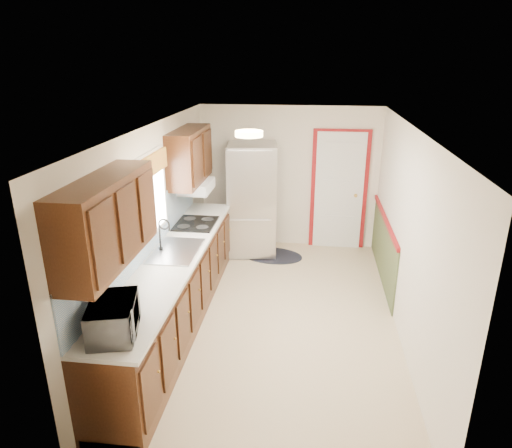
# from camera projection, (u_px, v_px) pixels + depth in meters

# --- Properties ---
(room_shell) EXTENTS (3.20, 5.20, 2.52)m
(room_shell) POSITION_uv_depth(u_px,v_px,m) (277.00, 230.00, 5.42)
(room_shell) COLOR #CDB890
(room_shell) RESTS_ON ground
(kitchen_run) EXTENTS (0.63, 4.00, 2.20)m
(kitchen_run) POSITION_uv_depth(u_px,v_px,m) (171.00, 264.00, 5.43)
(kitchen_run) COLOR #391B0D
(kitchen_run) RESTS_ON ground
(back_wall_trim) EXTENTS (1.12, 2.30, 2.08)m
(back_wall_trim) POSITION_uv_depth(u_px,v_px,m) (348.00, 202.00, 7.47)
(back_wall_trim) COLOR maroon
(back_wall_trim) RESTS_ON ground
(ceiling_fixture) EXTENTS (0.30, 0.30, 0.06)m
(ceiling_fixture) POSITION_uv_depth(u_px,v_px,m) (249.00, 134.00, 4.87)
(ceiling_fixture) COLOR #FFD88C
(ceiling_fixture) RESTS_ON room_shell
(microwave) EXTENTS (0.43, 0.61, 0.37)m
(microwave) POSITION_uv_depth(u_px,v_px,m) (113.00, 315.00, 3.77)
(microwave) COLOR white
(microwave) RESTS_ON kitchen_run
(refrigerator) EXTENTS (0.85, 0.81, 1.84)m
(refrigerator) POSITION_uv_depth(u_px,v_px,m) (252.00, 200.00, 7.49)
(refrigerator) COLOR #B7B7BC
(refrigerator) RESTS_ON ground
(rug) EXTENTS (1.11, 0.81, 0.01)m
(rug) POSITION_uv_depth(u_px,v_px,m) (272.00, 255.00, 7.63)
(rug) COLOR black
(rug) RESTS_ON ground
(cooktop) EXTENTS (0.54, 0.65, 0.02)m
(cooktop) POSITION_uv_depth(u_px,v_px,m) (196.00, 223.00, 6.35)
(cooktop) COLOR black
(cooktop) RESTS_ON kitchen_run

